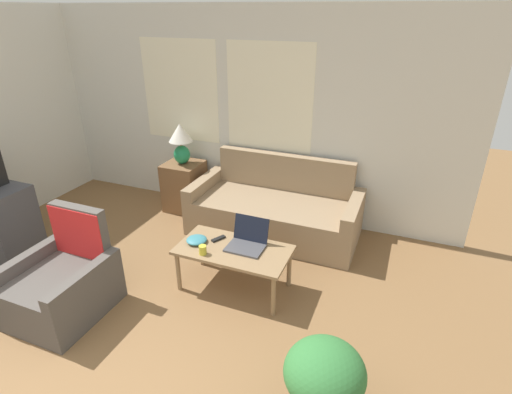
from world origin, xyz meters
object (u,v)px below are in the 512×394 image
(couch, at_px, (276,211))
(cup_navy, at_px, (203,250))
(laptop, at_px, (247,241))
(coffee_table, at_px, (234,253))
(snack_bowl, at_px, (197,240))
(tv_remote, at_px, (218,239))
(potted_plant, at_px, (324,377))
(armchair, at_px, (64,284))
(table_lamp, at_px, (181,140))

(couch, height_order, cup_navy, couch)
(laptop, height_order, cup_navy, laptop)
(coffee_table, distance_m, snack_bowl, 0.39)
(laptop, distance_m, cup_navy, 0.44)
(cup_navy, distance_m, snack_bowl, 0.23)
(coffee_table, bearing_deg, tv_remote, 155.83)
(couch, bearing_deg, potted_plant, -63.27)
(cup_navy, bearing_deg, armchair, -148.83)
(table_lamp, bearing_deg, tv_remote, -47.19)
(laptop, bearing_deg, couch, 95.30)
(armchair, height_order, table_lamp, table_lamp)
(tv_remote, bearing_deg, table_lamp, 132.81)
(coffee_table, relative_size, laptop, 3.09)
(armchair, bearing_deg, snack_bowl, 41.34)
(armchair, relative_size, laptop, 2.60)
(cup_navy, relative_size, potted_plant, 0.15)
(couch, bearing_deg, snack_bowl, -107.11)
(couch, xyz_separation_m, snack_bowl, (-0.38, -1.25, 0.21))
(couch, height_order, laptop, couch)
(armchair, xyz_separation_m, snack_bowl, (0.93, 0.82, 0.22))
(couch, relative_size, cup_navy, 22.67)
(coffee_table, relative_size, potted_plant, 1.85)
(laptop, xyz_separation_m, tv_remote, (-0.31, -0.00, -0.05))
(table_lamp, bearing_deg, potted_plant, -43.48)
(couch, distance_m, snack_bowl, 1.32)
(couch, xyz_separation_m, potted_plant, (1.13, -2.24, 0.07))
(armchair, relative_size, tv_remote, 5.98)
(cup_navy, bearing_deg, snack_bowl, 134.38)
(table_lamp, relative_size, potted_plant, 0.92)
(armchair, xyz_separation_m, cup_navy, (1.09, 0.66, 0.24))
(snack_bowl, bearing_deg, armchair, -138.66)
(tv_remote, xyz_separation_m, potted_plant, (1.34, -1.12, -0.12))
(laptop, xyz_separation_m, snack_bowl, (-0.49, -0.12, -0.03))
(potted_plant, bearing_deg, armchair, 175.84)
(table_lamp, xyz_separation_m, coffee_table, (1.36, -1.34, -0.58))
(armchair, height_order, laptop, armchair)
(cup_navy, distance_m, potted_plant, 1.60)
(armchair, distance_m, snack_bowl, 1.26)
(coffee_table, bearing_deg, potted_plant, -42.19)
(couch, distance_m, table_lamp, 1.54)
(couch, relative_size, table_lamp, 3.76)
(armchair, xyz_separation_m, potted_plant, (2.44, -0.18, 0.08))
(tv_remote, distance_m, potted_plant, 1.75)
(snack_bowl, distance_m, tv_remote, 0.22)
(table_lamp, relative_size, coffee_table, 0.50)
(laptop, height_order, potted_plant, laptop)
(couch, distance_m, potted_plant, 2.51)
(table_lamp, distance_m, snack_bowl, 1.76)
(armchair, height_order, tv_remote, armchair)
(snack_bowl, height_order, potted_plant, potted_plant)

